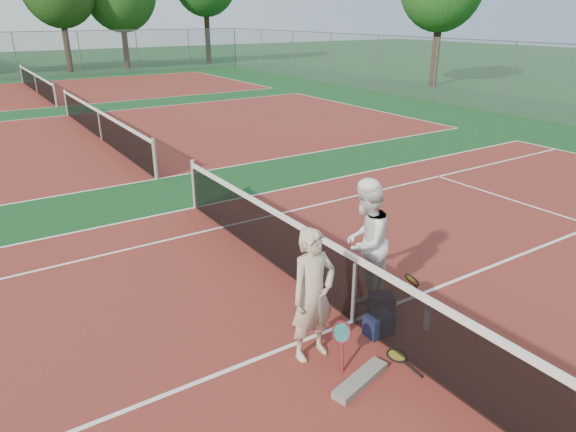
{
  "coord_description": "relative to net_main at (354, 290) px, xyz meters",
  "views": [
    {
      "loc": [
        -4.16,
        -4.69,
        4.05
      ],
      "look_at": [
        0.0,
        1.68,
        1.05
      ],
      "focal_mm": 32.0,
      "sensor_mm": 36.0,
      "label": 1
    }
  ],
  "objects": [
    {
      "name": "net_far_a",
      "position": [
        0.0,
        13.5,
        0.0
      ],
      "size": [
        0.1,
        10.98,
        1.02
      ],
      "primitive_type": null,
      "color": "black",
      "rests_on": "ground"
    },
    {
      "name": "ground",
      "position": [
        0.0,
        0.0,
        -0.51
      ],
      "size": [
        130.0,
        130.0,
        0.0
      ],
      "primitive_type": "plane",
      "color": "#103E1A",
      "rests_on": "ground"
    },
    {
      "name": "sports_bag_purple",
      "position": [
        0.49,
        -0.04,
        -0.36
      ],
      "size": [
        0.44,
        0.41,
        0.3
      ],
      "primitive_type": "cube",
      "rotation": [
        0.0,
        0.0,
        -0.58
      ],
      "color": "black",
      "rests_on": "ground"
    },
    {
      "name": "fence_right",
      "position": [
        16.0,
        6.75,
        0.99
      ],
      "size": [
        0.06,
        54.5,
        3.0
      ],
      "primitive_type": null,
      "rotation": [
        0.0,
        0.0,
        1.57
      ],
      "color": "slate",
      "rests_on": "ground"
    },
    {
      "name": "player_b",
      "position": [
        0.56,
        0.44,
        0.41
      ],
      "size": [
        1.12,
        1.04,
        1.84
      ],
      "primitive_type": "imported",
      "rotation": [
        0.0,
        0.0,
        3.64
      ],
      "color": "white",
      "rests_on": "ground"
    },
    {
      "name": "court_far_b",
      "position": [
        0.0,
        27.0,
        -0.51
      ],
      "size": [
        23.77,
        10.97,
        0.01
      ],
      "primitive_type": "cube",
      "color": "maroon",
      "rests_on": "ground"
    },
    {
      "name": "court_far_a",
      "position": [
        0.0,
        13.5,
        -0.51
      ],
      "size": [
        23.77,
        10.97,
        0.01
      ],
      "primitive_type": "cube",
      "color": "maroon",
      "rests_on": "ground"
    },
    {
      "name": "net_far_b",
      "position": [
        0.0,
        27.0,
        0.0
      ],
      "size": [
        0.1,
        10.98,
        1.02
      ],
      "primitive_type": null,
      "color": "black",
      "rests_on": "ground"
    },
    {
      "name": "racket_red",
      "position": [
        -0.72,
        -0.62,
        -0.23
      ],
      "size": [
        0.37,
        0.37,
        0.56
      ],
      "primitive_type": null,
      "rotation": [
        0.0,
        0.0,
        1.03
      ],
      "color": "maroon",
      "rests_on": "ground"
    },
    {
      "name": "player_a",
      "position": [
        -0.92,
        -0.29,
        0.36
      ],
      "size": [
        0.65,
        0.44,
        1.74
      ],
      "primitive_type": "imported",
      "rotation": [
        0.0,
        0.0,
        0.04
      ],
      "color": "#C3B197",
      "rests_on": "ground"
    },
    {
      "name": "net_cover_canvas",
      "position": [
        -0.77,
        -1.06,
        -0.46
      ],
      "size": [
        0.89,
        0.42,
        0.09
      ],
      "primitive_type": "cube",
      "rotation": [
        0.0,
        0.0,
        0.26
      ],
      "color": "slate",
      "rests_on": "ground"
    },
    {
      "name": "sports_bag_navy",
      "position": [
        0.09,
        -0.43,
        -0.36
      ],
      "size": [
        0.39,
        0.28,
        0.29
      ],
      "primitive_type": "cube",
      "rotation": [
        0.0,
        0.0,
        -0.06
      ],
      "color": "black",
      "rests_on": "ground"
    },
    {
      "name": "court_main",
      "position": [
        0.0,
        0.0,
        -0.51
      ],
      "size": [
        23.77,
        10.97,
        0.01
      ],
      "primitive_type": "cube",
      "color": "maroon",
      "rests_on": "ground"
    },
    {
      "name": "net_main",
      "position": [
        0.0,
        0.0,
        0.0
      ],
      "size": [
        0.1,
        10.98,
        1.02
      ],
      "primitive_type": null,
      "color": "black",
      "rests_on": "ground"
    },
    {
      "name": "racket_black_held",
      "position": [
        1.04,
        -0.09,
        -0.26
      ],
      "size": [
        0.4,
        0.3,
        0.5
      ],
      "primitive_type": null,
      "rotation": [
        0.0,
        0.0,
        3.24
      ],
      "color": "black",
      "rests_on": "ground"
    },
    {
      "name": "fence_back",
      "position": [
        0.0,
        34.0,
        0.99
      ],
      "size": [
        32.0,
        0.06,
        3.0
      ],
      "primitive_type": null,
      "color": "slate",
      "rests_on": "ground"
    },
    {
      "name": "water_bottle",
      "position": [
        0.72,
        -0.7,
        -0.36
      ],
      "size": [
        0.09,
        0.09,
        0.3
      ],
      "primitive_type": "cylinder",
      "color": "#C9EAFF",
      "rests_on": "ground"
    },
    {
      "name": "racket_spare",
      "position": [
        -0.05,
        -0.93,
        -0.49
      ],
      "size": [
        0.32,
        0.62,
        0.03
      ],
      "primitive_type": null,
      "rotation": [
        0.0,
        0.0,
        1.49
      ],
      "color": "black",
      "rests_on": "ground"
    }
  ]
}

